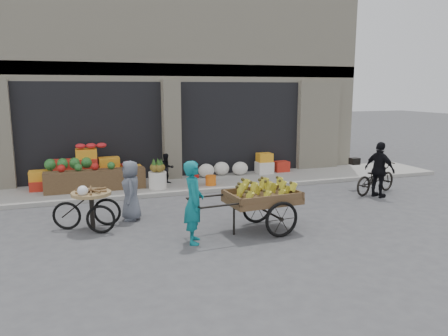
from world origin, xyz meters
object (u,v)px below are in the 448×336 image
object	(u,v)px
vendor_woman	(194,202)
seated_person	(167,169)
vendor_grey	(131,190)
pineapple_bin	(158,180)
fire_hydrant	(194,174)
bicycle	(375,178)
cyclist	(380,170)
orange_bucket	(211,180)
banana_cart	(260,196)
tricycle_cart	(91,204)

from	to	relation	value
vendor_woman	seated_person	bearing A→B (deg)	8.93
vendor_woman	vendor_grey	xyz separation A→B (m)	(-0.96, 1.97, -0.13)
pineapple_bin	seated_person	distance (m)	0.75
fire_hydrant	seated_person	size ratio (longest dim) A/B	0.76
bicycle	cyclist	bearing A→B (deg)	135.79
seated_person	cyclist	world-z (taller)	cyclist
orange_bucket	cyclist	world-z (taller)	cyclist
pineapple_bin	seated_person	world-z (taller)	seated_person
seated_person	bicycle	xyz separation A→B (m)	(5.54, -2.80, -0.13)
banana_cart	seated_person	bearing A→B (deg)	97.59
seated_person	vendor_grey	bearing A→B (deg)	-125.96
fire_hydrant	seated_person	bearing A→B (deg)	137.12
tricycle_cart	bicycle	world-z (taller)	tricycle_cart
seated_person	vendor_woman	world-z (taller)	vendor_woman
fire_hydrant	tricycle_cart	xyz separation A→B (m)	(-3.09, -2.86, 0.06)
vendor_grey	cyclist	size ratio (longest dim) A/B	0.89
fire_hydrant	tricycle_cart	size ratio (longest dim) A/B	0.49
orange_bucket	fire_hydrant	bearing A→B (deg)	174.29
fire_hydrant	vendor_grey	xyz separation A→B (m)	(-2.19, -2.40, 0.19)
banana_cart	vendor_grey	xyz separation A→B (m)	(-2.48, 1.75, -0.08)
orange_bucket	bicycle	bearing A→B (deg)	-25.85
vendor_woman	pineapple_bin	bearing A→B (deg)	13.28
orange_bucket	vendor_woman	world-z (taller)	vendor_woman
pineapple_bin	orange_bucket	bearing A→B (deg)	-3.58
banana_cart	orange_bucket	bearing A→B (deg)	83.03
seated_person	vendor_grey	size ratio (longest dim) A/B	0.67
banana_cart	vendor_woman	bearing A→B (deg)	-175.84
vendor_woman	banana_cart	bearing A→B (deg)	-66.91
vendor_woman	vendor_grey	distance (m)	2.20
banana_cart	bicycle	bearing A→B (deg)	19.71
pineapple_bin	vendor_grey	bearing A→B (deg)	-113.89
seated_person	orange_bucket	bearing A→B (deg)	-40.26
tricycle_cart	orange_bucket	bearing A→B (deg)	55.91
tricycle_cart	pineapple_bin	bearing A→B (deg)	73.51
pineapple_bin	orange_bucket	distance (m)	1.61
bicycle	tricycle_cart	bearing A→B (deg)	77.43
vendor_woman	vendor_grey	size ratio (longest dim) A/B	1.18
fire_hydrant	banana_cart	size ratio (longest dim) A/B	0.27
seated_person	banana_cart	xyz separation A→B (m)	(0.99, -4.81, 0.19)
pineapple_bin	fire_hydrant	size ratio (longest dim) A/B	0.73
fire_hydrant	orange_bucket	xyz separation A→B (m)	(0.50, -0.05, -0.23)
fire_hydrant	banana_cart	distance (m)	4.18
orange_bucket	vendor_grey	bearing A→B (deg)	-138.78
fire_hydrant	banana_cart	world-z (taller)	banana_cart
orange_bucket	tricycle_cart	world-z (taller)	tricycle_cart
bicycle	orange_bucket	bearing A→B (deg)	46.50
banana_cart	vendor_grey	world-z (taller)	vendor_grey
orange_bucket	vendor_grey	distance (m)	3.60
bicycle	vendor_woman	bearing A→B (deg)	92.46
fire_hydrant	seated_person	distance (m)	0.96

